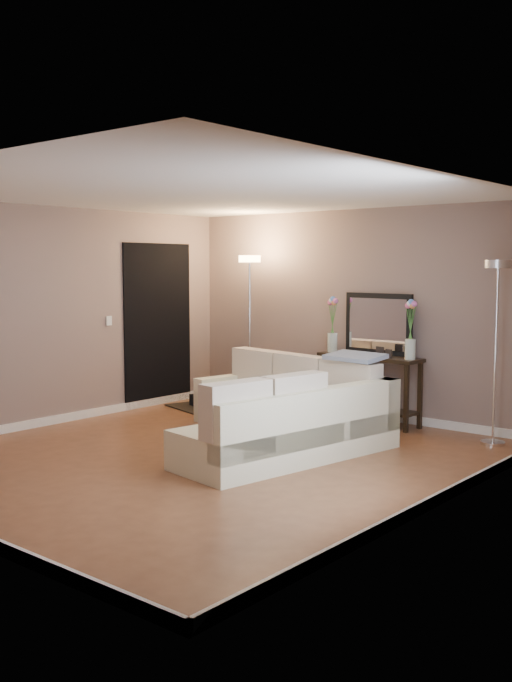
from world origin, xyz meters
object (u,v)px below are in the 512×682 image
Objects in this scene: sectional_sofa at (285,413)px; floor_lamp_unlit at (497,315)px; floor_lamp_lit at (250,301)px; console_table at (363,384)px.

floor_lamp_unlit is at bearing 38.31° from sectional_sofa.
floor_lamp_lit reaches higher than floor_lamp_unlit.
floor_lamp_unlit is (3.37, 0.03, -0.05)m from floor_lamp_lit.
floor_lamp_unlit is at bearing -4.08° from console_table.
floor_lamp_lit is at bearing -179.54° from floor_lamp_unlit.
console_table is 0.67× the size of floor_lamp_lit.
floor_lamp_unlit is (1.69, -0.12, 0.92)m from console_table.
sectional_sofa is 2.46m from floor_lamp_unlit.
floor_lamp_lit reaches higher than sectional_sofa.
floor_lamp_lit is (-1.68, -0.15, 0.97)m from console_table.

